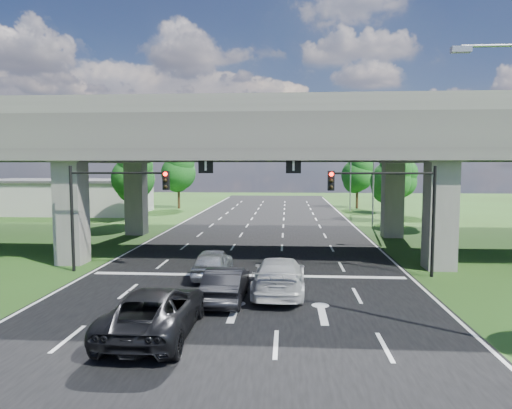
# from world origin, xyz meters

# --- Properties ---
(ground) EXTENTS (160.00, 160.00, 0.00)m
(ground) POSITION_xyz_m (0.00, 0.00, 0.00)
(ground) COLOR #264115
(ground) RESTS_ON ground
(road) EXTENTS (18.00, 120.00, 0.03)m
(road) POSITION_xyz_m (0.00, 10.00, 0.01)
(road) COLOR black
(road) RESTS_ON ground
(overpass) EXTENTS (80.00, 15.00, 10.00)m
(overpass) POSITION_xyz_m (0.00, 12.00, 7.92)
(overpass) COLOR #3A3735
(overpass) RESTS_ON ground
(warehouse) EXTENTS (20.00, 10.00, 4.00)m
(warehouse) POSITION_xyz_m (-26.00, 35.00, 2.00)
(warehouse) COLOR #9E9E99
(warehouse) RESTS_ON ground
(signal_right) EXTENTS (5.76, 0.54, 6.00)m
(signal_right) POSITION_xyz_m (7.82, 3.94, 4.19)
(signal_right) COLOR black
(signal_right) RESTS_ON ground
(signal_left) EXTENTS (5.76, 0.54, 6.00)m
(signal_left) POSITION_xyz_m (-7.82, 3.94, 4.19)
(signal_left) COLOR black
(signal_left) RESTS_ON ground
(streetlight_far) EXTENTS (3.38, 0.25, 10.00)m
(streetlight_far) POSITION_xyz_m (10.10, 24.00, 5.85)
(streetlight_far) COLOR gray
(streetlight_far) RESTS_ON ground
(streetlight_beyond) EXTENTS (3.38, 0.25, 10.00)m
(streetlight_beyond) POSITION_xyz_m (10.10, 40.00, 5.85)
(streetlight_beyond) COLOR gray
(streetlight_beyond) RESTS_ON ground
(tree_left_near) EXTENTS (4.50, 4.50, 7.80)m
(tree_left_near) POSITION_xyz_m (-13.95, 26.00, 4.82)
(tree_left_near) COLOR black
(tree_left_near) RESTS_ON ground
(tree_left_mid) EXTENTS (3.91, 3.90, 6.76)m
(tree_left_mid) POSITION_xyz_m (-16.95, 34.00, 4.17)
(tree_left_mid) COLOR black
(tree_left_mid) RESTS_ON ground
(tree_left_far) EXTENTS (4.80, 4.80, 8.32)m
(tree_left_far) POSITION_xyz_m (-12.95, 42.00, 5.14)
(tree_left_far) COLOR black
(tree_left_far) RESTS_ON ground
(tree_right_near) EXTENTS (4.20, 4.20, 7.28)m
(tree_right_near) POSITION_xyz_m (13.05, 28.00, 4.50)
(tree_right_near) COLOR black
(tree_right_near) RESTS_ON ground
(tree_right_mid) EXTENTS (3.91, 3.90, 6.76)m
(tree_right_mid) POSITION_xyz_m (16.05, 36.00, 4.17)
(tree_right_mid) COLOR black
(tree_right_mid) RESTS_ON ground
(tree_right_far) EXTENTS (4.50, 4.50, 7.80)m
(tree_right_far) POSITION_xyz_m (12.05, 44.00, 4.82)
(tree_right_far) COLOR black
(tree_right_far) RESTS_ON ground
(car_silver) EXTENTS (1.86, 4.56, 1.55)m
(car_silver) POSITION_xyz_m (-1.80, 3.00, 0.81)
(car_silver) COLOR #B4B8BC
(car_silver) RESTS_ON road
(car_dark) EXTENTS (1.67, 4.67, 1.53)m
(car_dark) POSITION_xyz_m (-0.51, -1.26, 0.80)
(car_dark) COLOR black
(car_dark) RESTS_ON road
(car_white) EXTENTS (2.51, 5.87, 1.69)m
(car_white) POSITION_xyz_m (1.80, 0.14, 0.87)
(car_white) COLOR #B8B8B8
(car_white) RESTS_ON road
(car_trailing) EXTENTS (2.80, 6.06, 1.68)m
(car_trailing) POSITION_xyz_m (-2.49, -5.38, 0.87)
(car_trailing) COLOR black
(car_trailing) RESTS_ON road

